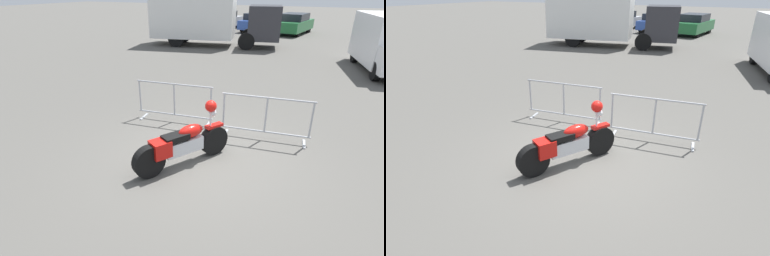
{
  "view_description": "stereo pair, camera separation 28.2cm",
  "coord_description": "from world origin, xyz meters",
  "views": [
    {
      "loc": [
        2.22,
        -5.08,
        3.31
      ],
      "look_at": [
        -0.25,
        0.01,
        0.65
      ],
      "focal_mm": 28.0,
      "sensor_mm": 36.0,
      "label": 1
    },
    {
      "loc": [
        2.47,
        -4.95,
        3.31
      ],
      "look_at": [
        -0.25,
        0.01,
        0.65
      ],
      "focal_mm": 28.0,
      "sensor_mm": 36.0,
      "label": 2
    }
  ],
  "objects": [
    {
      "name": "parked_car_green",
      "position": [
        -1.32,
        20.41,
        0.77
      ],
      "size": [
        2.48,
        4.73,
        1.53
      ],
      "rotation": [
        0.0,
        0.0,
        1.42
      ],
      "color": "#236B38",
      "rests_on": "ground"
    },
    {
      "name": "parked_car_black",
      "position": [
        -10.36,
        20.68,
        0.7
      ],
      "size": [
        2.25,
        4.28,
        1.39
      ],
      "rotation": [
        0.0,
        0.0,
        1.42
      ],
      "color": "black",
      "rests_on": "ground"
    },
    {
      "name": "ground_plane",
      "position": [
        0.0,
        0.0,
        0.0
      ],
      "size": [
        120.0,
        120.0,
        0.0
      ],
      "primitive_type": "plane",
      "color": "#54514C"
    },
    {
      "name": "crowd_barrier_far",
      "position": [
        0.97,
        1.44,
        0.55
      ],
      "size": [
        2.08,
        0.7,
        1.07
      ],
      "rotation": [
        0.0,
        0.0,
        0.14
      ],
      "color": "#9EA0A5",
      "rests_on": "ground"
    },
    {
      "name": "parked_car_blue",
      "position": [
        -4.33,
        20.91,
        0.72
      ],
      "size": [
        2.31,
        4.41,
        1.43
      ],
      "rotation": [
        0.0,
        0.0,
        1.42
      ],
      "color": "#284799",
      "rests_on": "ground"
    },
    {
      "name": "crowd_barrier_near",
      "position": [
        -1.46,
        1.44,
        0.55
      ],
      "size": [
        2.08,
        0.7,
        1.07
      ],
      "rotation": [
        0.0,
        0.0,
        0.14
      ],
      "color": "#9EA0A5",
      "rests_on": "ground"
    },
    {
      "name": "box_truck",
      "position": [
        -5.35,
        12.71,
        1.64
      ],
      "size": [
        8.01,
        3.9,
        2.98
      ],
      "rotation": [
        0.0,
        0.0,
        0.22
      ],
      "color": "white",
      "rests_on": "ground"
    },
    {
      "name": "motorcycle",
      "position": [
        -0.25,
        -0.39,
        0.48
      ],
      "size": [
        1.24,
        2.01,
        1.25
      ],
      "rotation": [
        0.0,
        0.0,
        1.06
      ],
      "color": "black",
      "rests_on": "ground"
    },
    {
      "name": "pedestrian",
      "position": [
        -3.75,
        16.69,
        0.92
      ],
      "size": [
        0.47,
        0.47,
        1.69
      ],
      "rotation": [
        0.0,
        0.0,
        0.59
      ],
      "color": "#262838",
      "rests_on": "ground"
    },
    {
      "name": "parked_car_silver",
      "position": [
        -7.35,
        20.81,
        0.76
      ],
      "size": [
        2.43,
        4.62,
        1.5
      ],
      "rotation": [
        0.0,
        0.0,
        1.42
      ],
      "color": "#B7BABF",
      "rests_on": "ground"
    }
  ]
}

